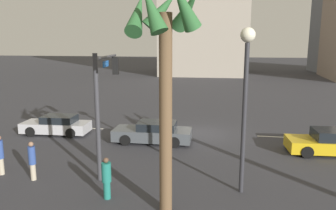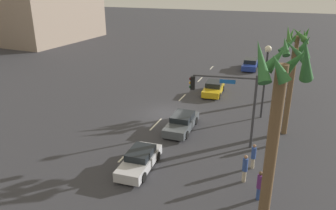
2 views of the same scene
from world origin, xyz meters
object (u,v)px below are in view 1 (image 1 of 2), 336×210
car_1 (329,143)px  car_3 (153,133)px  pedestrian_2 (32,160)px  palm_tree_0 (165,47)px  pedestrian_3 (107,177)px  streetlamp (246,81)px  pedestrian_0 (0,154)px  traffic_signal (105,90)px  car_2 (57,125)px

car_1 → car_3: 9.79m
pedestrian_2 → palm_tree_0: size_ratio=0.22×
pedestrian_2 → pedestrian_3: pedestrian_2 is taller
streetlamp → pedestrian_0: (10.69, 0.04, -3.53)m
streetlamp → pedestrian_0: bearing=0.2°
car_1 → streetlamp: (4.91, 5.51, 3.90)m
pedestrian_2 → traffic_signal: bearing=-140.7°
car_1 → car_3: bearing=-2.3°
pedestrian_0 → car_2: bearing=-82.9°
traffic_signal → streetlamp: 6.58m
car_2 → pedestrian_3: bearing=128.5°
pedestrian_0 → palm_tree_0: size_ratio=0.23×
car_2 → pedestrian_0: size_ratio=2.39×
streetlamp → palm_tree_0: 3.67m
car_2 → palm_tree_0: size_ratio=0.55×
palm_tree_0 → streetlamp: bearing=-142.8°
car_3 → pedestrian_3: bearing=88.1°
streetlamp → car_3: bearing=-50.4°
pedestrian_2 → pedestrian_3: (-3.79, 1.11, -0.06)m
traffic_signal → pedestrian_2: size_ratio=3.17×
palm_tree_0 → car_1: bearing=-135.2°
car_3 → palm_tree_0: size_ratio=0.59×
car_1 → traffic_signal: (11.18, 3.69, 3.14)m
traffic_signal → car_3: bearing=-108.9°
pedestrian_0 → palm_tree_0: (-7.95, 2.04, 4.80)m
pedestrian_0 → pedestrian_2: (-1.77, 0.30, -0.06)m
traffic_signal → car_2: bearing=-42.3°
car_2 → pedestrian_2: pedestrian_2 is taller
streetlamp → car_2: bearing=-29.8°
car_1 → car_2: (16.42, -1.08, -0.03)m
car_1 → palm_tree_0: bearing=44.8°
streetlamp → pedestrian_2: bearing=2.2°
traffic_signal → pedestrian_2: 4.43m
traffic_signal → streetlamp: bearing=163.8°
pedestrian_2 → streetlamp: bearing=-177.8°
car_1 → pedestrian_0: size_ratio=2.36×
car_2 → pedestrian_3: pedestrian_3 is taller
car_3 → palm_tree_0: (-2.14, 7.98, 5.18)m
car_2 → car_3: (-6.64, 0.69, 0.01)m
streetlamp → traffic_signal: bearing=-16.2°
car_3 → palm_tree_0: palm_tree_0 is taller
streetlamp → pedestrian_3: 6.46m
car_1 → pedestrian_3: bearing=34.8°
car_2 → streetlamp: size_ratio=0.68×
car_1 → palm_tree_0: (7.65, 7.59, 5.16)m
car_2 → pedestrian_3: size_ratio=2.65×
car_3 → pedestrian_0: size_ratio=2.55×
palm_tree_0 → pedestrian_0: bearing=-14.4°
streetlamp → palm_tree_0: size_ratio=0.82×
pedestrian_0 → pedestrian_2: bearing=170.4°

